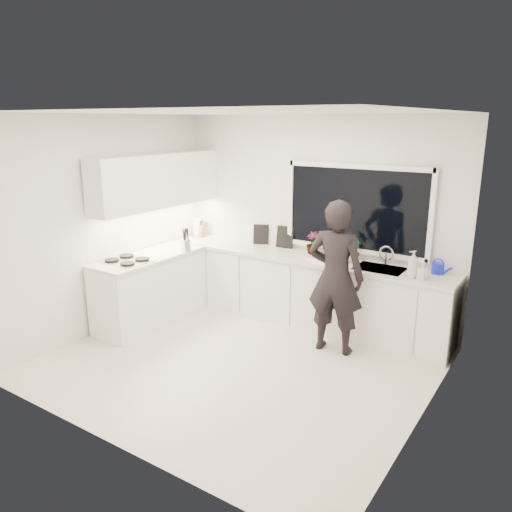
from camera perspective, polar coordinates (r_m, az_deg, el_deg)
The scene contains 25 objects.
floor at distance 5.70m, azimuth -2.07°, elevation -12.25°, with size 4.00×3.50×0.02m, color beige.
wall_back at distance 6.69m, azimuth 6.63°, elevation 4.19°, with size 4.00×0.02×2.70m, color white.
wall_left at distance 6.57m, azimuth -16.64°, elevation 3.44°, with size 0.02×3.50×2.70m, color white.
wall_right at distance 4.40m, azimuth 19.61°, elevation -2.49°, with size 0.02×3.50×2.70m, color white.
ceiling at distance 5.06m, azimuth -2.37°, elevation 16.22°, with size 4.00×3.50×0.02m, color white.
window at distance 6.38m, azimuth 11.36°, elevation 5.28°, with size 1.80×0.02×1.00m, color black.
base_cabinets_back at distance 6.66m, azimuth 5.17°, elevation -3.94°, with size 3.92×0.58×0.88m, color white.
base_cabinets_left at distance 6.78m, azimuth -11.94°, elevation -3.86°, with size 0.58×1.60×0.88m, color white.
countertop_back at distance 6.52m, azimuth 5.22°, elevation -0.14°, with size 3.94×0.62×0.04m, color silver.
countertop_left at distance 6.65m, azimuth -12.16°, elevation -0.11°, with size 0.62×1.60×0.04m, color silver.
upper_cabinets at distance 6.80m, azimuth -11.22°, elevation 8.44°, with size 0.34×2.10×0.70m, color white.
sink at distance 6.13m, azimuth 13.93°, elevation -1.83°, with size 0.58×0.42×0.14m, color silver.
faucet at distance 6.27m, azimuth 14.65°, elevation 0.03°, with size 0.03×0.03×0.22m, color silver.
stovetop at distance 6.43m, azimuth -14.52°, elevation -0.47°, with size 0.56×0.48×0.03m, color black.
person at distance 5.74m, azimuth 9.07°, elevation -2.44°, with size 0.65×0.43×1.79m, color black.
pizza_tray at distance 6.31m, azimuth 8.45°, elevation -0.42°, with size 0.50×0.37×0.03m, color silver.
pizza at distance 6.31m, azimuth 8.46°, elevation -0.27°, with size 0.46×0.33×0.01m, color #CF491B.
watering_can at distance 6.08m, azimuth 20.07°, elevation -1.32°, with size 0.14×0.14×0.13m, color #1620CF.
paper_towel_roll at distance 7.59m, azimuth -6.74°, elevation 3.19°, with size 0.11×0.11×0.26m, color white.
knife_block at distance 7.58m, azimuth -6.21°, elevation 3.05°, with size 0.13×0.10×0.22m, color olive.
utensil_crock at distance 6.77m, azimuth -7.98°, elevation 1.23°, with size 0.13×0.13×0.16m, color #BABABF.
picture_frame_large at distance 7.08m, azimuth 0.58°, elevation 2.50°, with size 0.22×0.02×0.28m, color black.
picture_frame_small at distance 6.87m, azimuth 3.32°, elevation 2.18°, with size 0.25×0.02×0.30m, color black.
herb_plants at distance 6.46m, azimuth 8.84°, elevation 1.21°, with size 0.75×0.19×0.34m.
soap_bottles at distance 5.81m, azimuth 17.77°, elevation -1.10°, with size 0.25×0.17×0.31m.
Camera 1 is at (2.96, -4.10, 2.63)m, focal length 35.00 mm.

